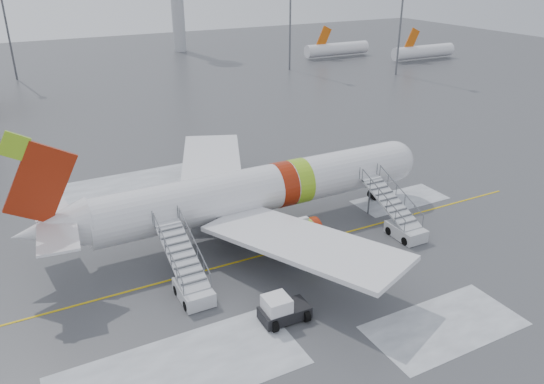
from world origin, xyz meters
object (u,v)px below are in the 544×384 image
airstair_fwd (400,222)px  pushback_tug (282,309)px  airliner (250,192)px  airstair_aft (190,280)px

airstair_fwd → pushback_tug: airstair_fwd is taller
airliner → airstair_fwd: (10.59, -6.54, -2.35)m
airstair_fwd → airstair_aft: (-18.39, 0.00, 0.00)m
pushback_tug → airstair_fwd: bearing=21.2°
airstair_aft → pushback_tug: (4.13, -5.52, -0.27)m
airstair_aft → pushback_tug: airstair_aft is taller
airliner → airstair_aft: airliner is taller
airliner → airstair_aft: (-7.80, -6.54, -2.35)m
airliner → airstair_fwd: size_ratio=4.55×
airstair_fwd → airstair_aft: same height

